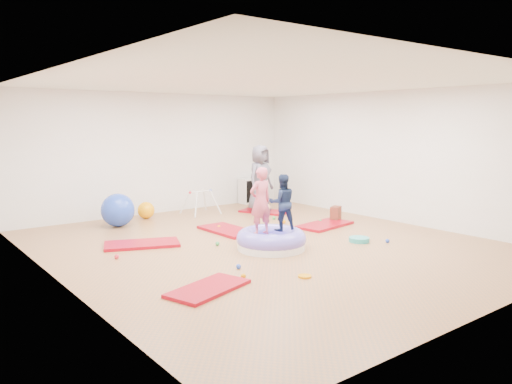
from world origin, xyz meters
TOP-DOWN VIEW (x-y plane):
  - room at (0.00, 0.00)m, footprint 7.01×8.01m
  - gym_mat_front_left at (-2.10, -1.41)m, footprint 1.23×0.86m
  - gym_mat_mid_left at (-1.76, 1.28)m, footprint 1.41×1.06m
  - gym_mat_center_back at (0.07, 1.28)m, footprint 0.66×1.30m
  - gym_mat_right at (1.94, 0.49)m, footprint 1.35×0.83m
  - gym_mat_rear_right at (1.94, 2.47)m, footprint 0.98×1.25m
  - inflatable_cushion at (-0.13, -0.29)m, footprint 1.18×1.18m
  - child_pink at (-0.38, -0.31)m, footprint 0.41×0.28m
  - child_navy at (0.09, -0.30)m, footprint 0.58×0.53m
  - adult_caregiver at (1.85, 2.53)m, footprint 0.87×0.68m
  - infant at (1.72, 2.27)m, footprint 0.40×0.41m
  - ball_pit_balls at (0.12, 0.33)m, footprint 4.62×3.04m
  - exercise_ball_blue at (-1.45, 3.07)m, footprint 0.68×0.68m
  - exercise_ball_orange at (-0.62, 3.50)m, footprint 0.38×0.38m
  - infant_play_gym at (0.57, 3.13)m, footprint 0.74×0.70m
  - cube_shelf at (2.56, 3.79)m, footprint 0.66×0.33m
  - balance_disc at (1.45, -0.86)m, footprint 0.37×0.37m
  - backpack at (2.48, 0.69)m, footprint 0.33×0.28m
  - yellow_toy at (-0.75, -1.77)m, footprint 0.19×0.19m

SIDE VIEW (x-z plane):
  - yellow_toy at x=-0.75m, z-range 0.00..0.03m
  - gym_mat_front_left at x=-2.10m, z-range 0.00..0.05m
  - gym_mat_rear_right at x=1.94m, z-range 0.00..0.05m
  - gym_mat_right at x=1.94m, z-range 0.00..0.05m
  - gym_mat_mid_left at x=-1.76m, z-range 0.00..0.05m
  - gym_mat_center_back at x=0.07m, z-range 0.00..0.05m
  - ball_pit_balls at x=0.12m, z-range 0.00..0.07m
  - balance_disc at x=1.45m, z-range 0.00..0.08m
  - inflatable_cushion at x=-0.13m, z-range -0.04..0.33m
  - backpack at x=2.48m, z-range 0.00..0.33m
  - infant at x=1.72m, z-range 0.05..0.28m
  - exercise_ball_orange at x=-0.62m, z-range 0.00..0.38m
  - cube_shelf at x=2.56m, z-range 0.00..0.66m
  - exercise_ball_blue at x=-1.45m, z-range 0.00..0.68m
  - infant_play_gym at x=0.57m, z-range 0.09..0.66m
  - adult_caregiver at x=1.85m, z-range 0.05..1.60m
  - child_navy at x=0.09m, z-range 0.34..1.31m
  - child_pink at x=-0.38m, z-range 0.34..1.46m
  - room at x=0.00m, z-range 0.00..2.80m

